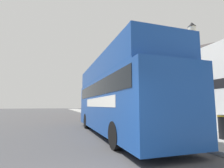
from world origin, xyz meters
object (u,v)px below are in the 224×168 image
lamp_post_third (96,92)px  litter_bin (224,126)px  lamp_post_nearest (194,58)px  tour_bus (116,100)px  parked_car_ahead_of_bus (97,115)px  lamp_post_second (120,82)px

lamp_post_third → litter_bin: lamp_post_third is taller
lamp_post_nearest → lamp_post_third: 17.62m
tour_bus → parked_car_ahead_of_bus: tour_bus is taller
tour_bus → litter_bin: bearing=-41.9°
parked_car_ahead_of_bus → lamp_post_second: 3.85m
lamp_post_second → litter_bin: bearing=-80.4°
tour_bus → lamp_post_second: (2.27, 5.49, 1.85)m
lamp_post_second → lamp_post_nearest: bearing=-89.1°
tour_bus → litter_bin: 5.20m
parked_car_ahead_of_bus → tour_bus: bearing=-93.5°
lamp_post_second → litter_bin: (1.49, -8.87, -3.03)m
litter_bin → tour_bus: bearing=138.0°
litter_bin → lamp_post_third: bearing=95.3°
parked_car_ahead_of_bus → lamp_post_nearest: 11.10m
tour_bus → lamp_post_third: size_ratio=2.13×
lamp_post_nearest → lamp_post_second: bearing=90.9°
tour_bus → lamp_post_second: bearing=67.7°
lamp_post_third → parked_car_ahead_of_bus: bearing=-101.9°
parked_car_ahead_of_bus → lamp_post_second: bearing=-45.4°
lamp_post_second → litter_bin: size_ratio=5.15×
parked_car_ahead_of_bus → lamp_post_nearest: size_ratio=0.78×
litter_bin → lamp_post_nearest: bearing=177.5°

